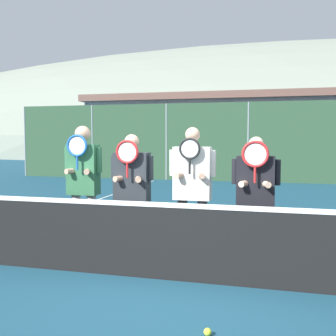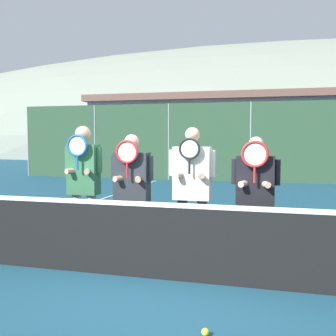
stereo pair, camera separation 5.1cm
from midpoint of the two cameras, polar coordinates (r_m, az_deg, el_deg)
name	(u,v)px [view 2 (the right image)]	position (r m, az deg, el deg)	size (l,w,h in m)	color
ground_plane	(173,280)	(5.20, 0.92, -14.98)	(120.00, 120.00, 0.00)	navy
hill_distant	(276,149)	(64.87, 14.45, 2.53)	(138.43, 76.91, 26.92)	gray
clubhouse_building	(272,131)	(23.76, 13.92, 4.84)	(20.07, 5.50, 4.03)	#9EA3A8
fence_back	(251,142)	(16.37, 11.22, 3.47)	(19.49, 0.06, 3.06)	gray
tennis_net	(173,241)	(5.06, 0.93, -9.81)	(9.72, 0.09, 1.03)	gray
court_line_left_sideline	(44,218)	(9.30, -16.31, -6.54)	(0.05, 16.00, 0.01)	white
player_leftmost	(83,179)	(6.08, -11.15, -1.51)	(0.57, 0.34, 1.87)	white
player_center_left	(132,187)	(5.71, -4.67, -2.58)	(0.60, 0.34, 1.75)	black
player_center_right	(192,185)	(5.57, 3.55, -2.26)	(0.62, 0.34, 1.84)	#56565B
player_rightmost	(255,193)	(5.38, 12.00, -3.29)	(0.60, 0.34, 1.71)	white
car_far_left	(130,155)	(20.01, -5.08, 1.76)	(4.78, 1.96, 1.69)	#B2B7BC
car_left_of_center	(236,156)	(19.25, 9.24, 1.58)	(4.12, 1.99, 1.65)	silver
tennis_ball_on_court	(205,332)	(3.89, 5.47, -21.25)	(0.07, 0.07, 0.07)	#CCDB33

